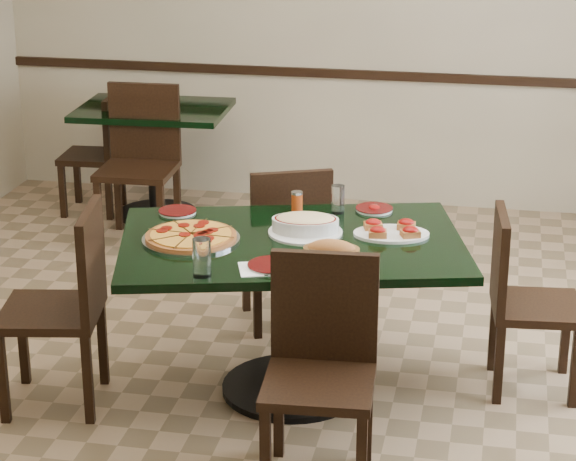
% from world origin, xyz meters
% --- Properties ---
extents(floor, '(5.50, 5.50, 0.00)m').
position_xyz_m(floor, '(0.00, 0.00, 0.00)').
color(floor, '#856A4D').
rests_on(floor, ground).
extents(room_shell, '(5.50, 5.50, 5.50)m').
position_xyz_m(room_shell, '(1.02, 1.73, 1.17)').
color(room_shell, silver).
rests_on(room_shell, floor).
extents(main_table, '(1.71, 1.32, 0.75)m').
position_xyz_m(main_table, '(0.08, -0.13, 0.57)').
color(main_table, black).
rests_on(main_table, floor).
extents(back_table, '(1.00, 0.75, 0.75)m').
position_xyz_m(back_table, '(-1.30, 2.16, 0.52)').
color(back_table, black).
rests_on(back_table, floor).
extents(chair_far, '(0.54, 0.54, 0.88)m').
position_xyz_m(chair_far, '(-0.08, 0.56, 0.49)').
color(chair_far, black).
rests_on(chair_far, floor).
extents(chair_near, '(0.45, 0.45, 0.92)m').
position_xyz_m(chair_near, '(0.33, -0.79, 0.51)').
color(chair_near, black).
rests_on(chair_near, floor).
extents(chair_right, '(0.44, 0.44, 0.86)m').
position_xyz_m(chair_right, '(1.09, 0.12, 0.48)').
color(chair_right, black).
rests_on(chair_right, floor).
extents(chair_left, '(0.50, 0.50, 0.93)m').
position_xyz_m(chair_left, '(-0.87, -0.43, 0.52)').
color(chair_left, black).
rests_on(chair_left, floor).
extents(back_chair_near, '(0.47, 0.47, 0.97)m').
position_xyz_m(back_chair_near, '(-1.25, 1.74, 0.55)').
color(back_chair_near, black).
rests_on(back_chair_near, floor).
extents(back_chair_left, '(0.40, 0.40, 0.81)m').
position_xyz_m(back_chair_left, '(-1.68, 2.17, 0.45)').
color(back_chair_left, black).
rests_on(back_chair_left, floor).
extents(pepperoni_pizza, '(0.44, 0.44, 0.04)m').
position_xyz_m(pepperoni_pizza, '(-0.36, -0.22, 0.77)').
color(pepperoni_pizza, '#B9B9C0').
rests_on(pepperoni_pizza, main_table).
extents(lasagna_casserole, '(0.34, 0.34, 0.09)m').
position_xyz_m(lasagna_casserole, '(0.12, -0.04, 0.80)').
color(lasagna_casserole, silver).
rests_on(lasagna_casserole, main_table).
extents(bread_basket, '(0.25, 0.18, 0.10)m').
position_xyz_m(bread_basket, '(0.29, -0.35, 0.79)').
color(bread_basket, brown).
rests_on(bread_basket, main_table).
extents(bruschetta_platter, '(0.38, 0.29, 0.05)m').
position_xyz_m(bruschetta_platter, '(0.51, 0.02, 0.77)').
color(bruschetta_platter, silver).
rests_on(bruschetta_platter, main_table).
extents(side_plate_near, '(0.20, 0.20, 0.02)m').
position_xyz_m(side_plate_near, '(0.06, -0.47, 0.76)').
color(side_plate_near, silver).
rests_on(side_plate_near, main_table).
extents(side_plate_far_r, '(0.18, 0.18, 0.03)m').
position_xyz_m(side_plate_far_r, '(0.39, 0.35, 0.76)').
color(side_plate_far_r, silver).
rests_on(side_plate_far_r, main_table).
extents(side_plate_far_l, '(0.18, 0.18, 0.02)m').
position_xyz_m(side_plate_far_l, '(-0.53, 0.13, 0.76)').
color(side_plate_far_l, silver).
rests_on(side_plate_far_l, main_table).
extents(napkin_setting, '(0.21, 0.21, 0.01)m').
position_xyz_m(napkin_setting, '(0.02, -0.50, 0.75)').
color(napkin_setting, white).
rests_on(napkin_setting, main_table).
extents(water_glass_a, '(0.06, 0.06, 0.14)m').
position_xyz_m(water_glass_a, '(0.22, 0.28, 0.82)').
color(water_glass_a, white).
rests_on(water_glass_a, main_table).
extents(water_glass_b, '(0.08, 0.08, 0.16)m').
position_xyz_m(water_glass_b, '(-0.20, -0.62, 0.83)').
color(water_glass_b, white).
rests_on(water_glass_b, main_table).
extents(pepper_shaker, '(0.06, 0.06, 0.09)m').
position_xyz_m(pepper_shaker, '(0.02, 0.27, 0.80)').
color(pepper_shaker, '#B84B13').
rests_on(pepper_shaker, main_table).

